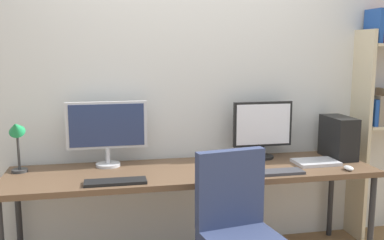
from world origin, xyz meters
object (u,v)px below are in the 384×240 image
pc_tower (338,137)px  desk_lamp (17,137)px  keyboard_right (279,172)px  keyboard_left (116,182)px  laptop_closed (316,162)px  desk (193,175)px  monitor_left (107,129)px  monitor_right (263,128)px  computer_mouse (348,168)px

pc_tower → desk_lamp: bearing=178.9°
desk_lamp → keyboard_right: (1.77, -0.38, -0.25)m
keyboard_left → laptop_closed: (1.49, 0.19, 0.00)m
desk → keyboard_right: 0.61m
monitor_left → keyboard_right: size_ratio=1.72×
keyboard_right → laptop_closed: laptop_closed is taller
laptop_closed → pc_tower: bearing=27.5°
desk_lamp → keyboard_left: desk_lamp is taller
desk_lamp → keyboard_right: size_ratio=1.15×
monitor_right → keyboard_left: bearing=-159.1°
pc_tower → computer_mouse: bearing=-108.0°
monitor_right → keyboard_left: monitor_right is taller
desk_lamp → keyboard_left: 0.79m
pc_tower → laptop_closed: size_ratio=1.06×
desk → desk_lamp: bearing=173.0°
keyboard_left → keyboard_right: bearing=0.0°
keyboard_right → laptop_closed: size_ratio=1.06×
desk → desk_lamp: desk_lamp is taller
desk → keyboard_left: (-0.56, -0.23, 0.06)m
keyboard_right → computer_mouse: computer_mouse is taller
monitor_left → computer_mouse: size_ratio=6.08×
monitor_right → laptop_closed: 0.48m
monitor_left → keyboard_left: bearing=-84.8°
monitor_left → laptop_closed: size_ratio=1.83×
monitor_right → desk_lamp: bearing=-178.0°
monitor_left → monitor_right: bearing=-0.0°
desk → pc_tower: (1.19, 0.10, 0.21)m
pc_tower → keyboard_right: bearing=-152.4°
keyboard_right → laptop_closed: 0.42m
monitor_right → desk_lamp: monitor_right is taller
pc_tower → desk_lamp: size_ratio=0.87×
monitor_left → pc_tower: size_ratio=1.72×
desk → desk_lamp: (-1.21, 0.15, 0.30)m
keyboard_left → computer_mouse: 1.64m
computer_mouse → desk: bearing=166.9°
desk_lamp → keyboard_left: size_ratio=0.99×
desk → laptop_closed: (0.93, -0.04, 0.06)m
monitor_left → desk_lamp: bearing=-174.0°
desk → desk_lamp: size_ratio=6.68×
monitor_left → desk_lamp: (-0.61, -0.06, -0.02)m
monitor_left → laptop_closed: bearing=-9.3°
monitor_right → keyboard_right: monitor_right is taller
desk_lamp → keyboard_right: desk_lamp is taller
keyboard_right → laptop_closed: (0.37, 0.19, 0.00)m
monitor_right → keyboard_right: (-0.04, -0.44, -0.23)m
monitor_right → keyboard_left: size_ratio=1.19×
monitor_right → laptop_closed: (0.33, -0.25, -0.23)m
laptop_closed → keyboard_left: bearing=-173.5°
monitor_right → laptop_closed: size_ratio=1.48×
keyboard_left → monitor_right: bearing=20.9°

